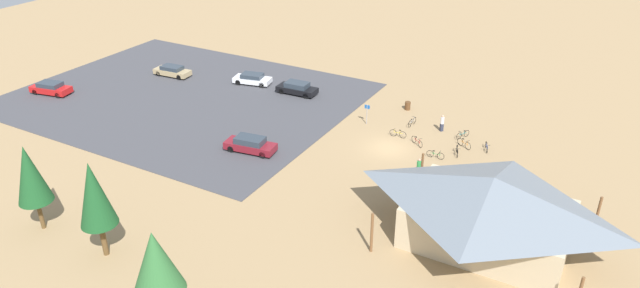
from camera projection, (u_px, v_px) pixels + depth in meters
The scene contains 24 objects.
ground at pixel (389, 148), 54.22m from camera, with size 160.00×160.00×0.00m, color #9E7F56.
parking_lot_asphalt at pixel (185, 96), 65.35m from camera, with size 37.02×29.23×0.05m, color #424247.
bike_pavilion at pixel (490, 206), 39.93m from camera, with size 13.77×10.23×5.39m.
trash_bin at pixel (408, 106), 61.96m from camera, with size 0.60×0.60×0.90m, color brown.
lot_sign at pixel (367, 111), 58.30m from camera, with size 0.56×0.08×2.20m.
pine_midwest at pixel (156, 262), 32.14m from camera, with size 3.01×3.01×6.68m.
pine_west at pixel (94, 195), 37.90m from camera, with size 2.50×2.50×7.28m.
pine_mideast at pixel (30, 174), 40.81m from camera, with size 2.44×2.44×6.85m.
bicycle_red_yard_front at pixel (417, 142), 54.61m from camera, with size 1.48×1.08×0.86m.
bicycle_silver_mid_cluster at pixel (412, 122), 58.46m from camera, with size 0.48×1.66×0.84m.
bicycle_orange_by_bin at pixel (464, 144), 54.17m from camera, with size 1.55×0.90×0.86m.
bicycle_green_back_row at pixel (435, 155), 52.31m from camera, with size 1.67×0.48×0.79m.
bicycle_blue_near_porch at pixel (487, 147), 53.73m from camera, with size 0.69×1.62×0.75m.
bicycle_black_lone_west at pixel (457, 151), 52.92m from camera, with size 0.70×1.68×0.84m.
bicycle_yellow_edge_north at pixel (398, 134), 56.11m from camera, with size 1.71×0.48×0.81m.
bicycle_purple_yard_center at pixel (500, 170), 49.87m from camera, with size 0.52×1.64×0.80m.
bicycle_teal_yard_right at pixel (463, 134), 55.97m from camera, with size 0.84×1.53×0.78m.
car_tan_by_curb at pixel (172, 71), 70.84m from camera, with size 4.72×2.12×1.29m.
car_red_far_end at pixel (51, 88), 65.71m from camera, with size 4.88×2.69×1.39m.
car_white_back_corner at pixel (252, 79), 68.47m from camera, with size 4.72×2.75×1.27m.
car_black_end_stall at pixel (297, 88), 65.71m from camera, with size 4.72×2.09×1.38m.
car_maroon_mid_lot at pixel (250, 144), 53.23m from camera, with size 4.99×2.44×1.45m.
visitor_at_bikes at pixel (419, 168), 49.02m from camera, with size 0.40×0.39×1.81m.
visitor_by_pavilion at pixel (442, 123), 57.07m from camera, with size 0.39×0.40×1.74m.
Camera 1 is at (-17.71, 45.06, 25.26)m, focal length 32.37 mm.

